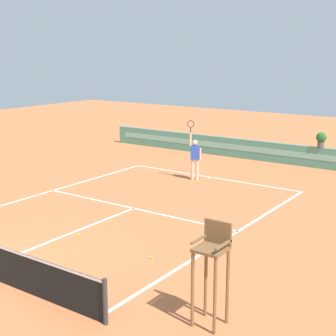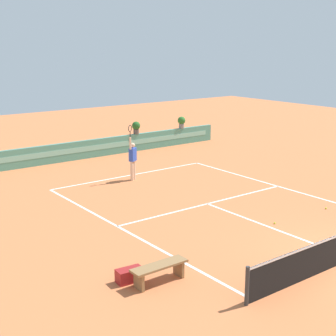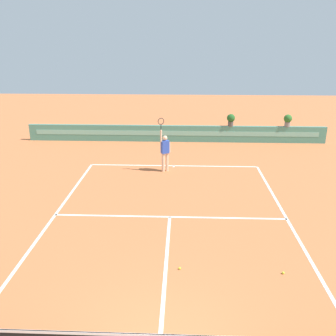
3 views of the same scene
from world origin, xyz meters
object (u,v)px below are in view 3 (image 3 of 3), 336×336
Objects in this scene: tennis_ball_near_baseline at (180,268)px; tennis_ball_mid_court at (283,273)px; tennis_player at (165,150)px; potted_plant_right at (231,119)px; potted_plant_far_right at (288,120)px.

tennis_ball_mid_court is (2.78, -0.09, 0.00)m from tennis_ball_near_baseline.
tennis_player is 7.89m from tennis_ball_near_baseline.
potted_plant_right is (0.12, 13.17, 1.38)m from tennis_ball_mid_court.
potted_plant_right is at bearing 77.47° from tennis_ball_near_baseline.
tennis_ball_mid_court is 0.09× the size of potted_plant_right.
potted_plant_right is at bearing 180.00° from potted_plant_far_right.
tennis_ball_near_baseline is at bearing -84.28° from tennis_player.
potted_plant_right is at bearing 89.46° from tennis_ball_mid_court.
tennis_player is at bearing 95.72° from tennis_ball_near_baseline.
tennis_ball_near_baseline is 13.47m from potted_plant_right.
potted_plant_far_right is at bearing 36.89° from tennis_player.
potted_plant_far_right is 1.00× the size of potted_plant_right.
potted_plant_right is (-3.36, 0.00, 0.00)m from potted_plant_far_right.
tennis_ball_near_baseline is at bearing -102.53° from potted_plant_right.
tennis_player is 3.57× the size of potted_plant_right.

